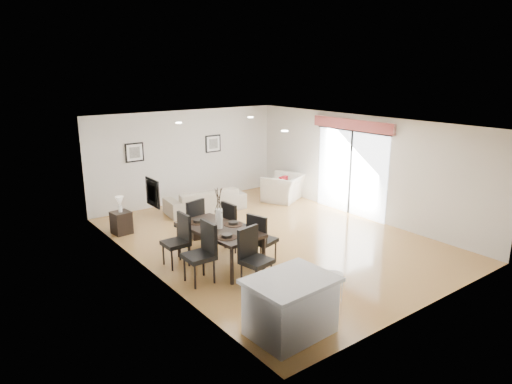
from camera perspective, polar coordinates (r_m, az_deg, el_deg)
ground at (r=10.72m, az=1.93°, el=-5.87°), size 8.00×8.00×0.00m
wall_back at (r=13.59m, az=-8.66°, el=4.40°), size 6.00×0.04×2.70m
wall_front at (r=7.75m, az=20.93°, el=-4.66°), size 6.00×0.04×2.70m
wall_left at (r=8.81m, az=-13.40°, el=-1.72°), size 0.04×8.00×2.70m
wall_right at (r=12.37m, az=12.91°, el=3.14°), size 0.04×8.00×2.70m
ceiling at (r=10.07m, az=2.07°, el=8.62°), size 6.00×8.00×0.02m
sofa at (r=12.75m, az=-6.36°, el=-0.98°), size 2.28×1.12×0.64m
armchair at (r=13.74m, az=3.47°, el=0.54°), size 1.52×1.46×0.77m
courtyard_plant_a at (r=14.40m, az=20.59°, el=-0.04°), size 0.61×0.55×0.62m
courtyard_plant_b at (r=15.17m, az=17.32°, el=1.20°), size 0.52×0.52×0.73m
dining_table at (r=9.17m, az=-4.61°, el=-4.96°), size 1.11×1.94×0.77m
dining_chair_wnear at (r=8.51m, az=-6.60°, el=-7.08°), size 0.52×0.52×1.14m
dining_chair_wfar at (r=9.29m, az=-9.56°, el=-5.55°), size 0.48×0.48×1.06m
dining_chair_enear at (r=9.18m, az=0.53°, el=-5.58°), size 0.59×0.59×1.06m
dining_chair_efar at (r=9.90m, az=-2.84°, el=-3.95°), size 0.51×0.51×1.08m
dining_chair_head at (r=8.31m, az=-0.42°, el=-7.73°), size 0.57×0.57×1.09m
dining_chair_foot at (r=10.15m, az=-7.98°, el=-3.56°), size 0.59×0.59×1.10m
vase at (r=9.03m, az=-4.67°, el=-2.31°), size 0.90×1.47×0.83m
coffee_table at (r=10.99m, az=-5.81°, el=-4.32°), size 1.07×0.79×0.39m
side_table at (r=11.43m, az=-16.47°, el=-3.70°), size 0.45×0.45×0.54m
table_lamp at (r=11.28m, az=-16.67°, el=-1.21°), size 0.20×0.20×0.38m
cushion at (r=13.54m, az=3.43°, el=1.28°), size 0.34×0.18×0.33m
kitchen_island at (r=6.98m, az=4.35°, el=-13.99°), size 1.32×1.04×0.89m
bar_stool at (r=7.45m, az=9.56°, el=-10.78°), size 0.33×0.33×0.71m
framed_print_back_left at (r=12.84m, az=-14.95°, el=4.81°), size 0.52×0.04×0.52m
framed_print_back_right at (r=13.95m, az=-5.38°, el=6.04°), size 0.52×0.04×0.52m
framed_print_left_wall at (r=8.56m, az=-12.80°, el=-0.08°), size 0.04×0.52×0.52m
sliding_door at (r=12.47m, az=11.82°, el=4.77°), size 0.12×2.70×2.57m
courtyard at (r=15.44m, az=18.04°, el=3.50°), size 6.00×6.00×2.00m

